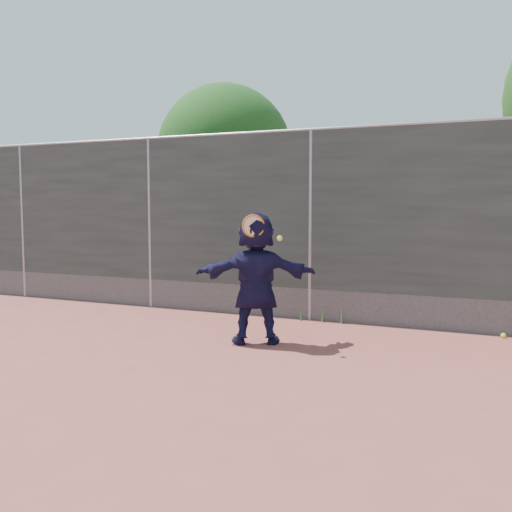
% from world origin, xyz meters
% --- Properties ---
extents(ground, '(80.00, 80.00, 0.00)m').
position_xyz_m(ground, '(0.00, 0.00, 0.00)').
color(ground, '#9E4C42').
rests_on(ground, ground).
extents(player, '(1.68, 1.15, 1.74)m').
position_xyz_m(player, '(-0.18, 1.74, 0.87)').
color(player, '#151438').
rests_on(player, ground).
extents(ball_ground, '(0.07, 0.07, 0.07)m').
position_xyz_m(ball_ground, '(2.85, 3.35, 0.03)').
color(ball_ground, '#FCFC38').
rests_on(ball_ground, ground).
extents(fence, '(20.00, 0.06, 3.03)m').
position_xyz_m(fence, '(-0.00, 3.50, 1.58)').
color(fence, '#38423D').
rests_on(fence, ground).
extents(swing_action, '(0.53, 0.17, 0.51)m').
position_xyz_m(swing_action, '(-0.09, 1.54, 1.53)').
color(swing_action, '#C16A12').
rests_on(swing_action, ground).
extents(tree_left, '(3.15, 3.00, 4.53)m').
position_xyz_m(tree_left, '(-2.85, 6.55, 2.94)').
color(tree_left, '#382314').
rests_on(tree_left, ground).
extents(weed_clump, '(0.68, 0.07, 0.30)m').
position_xyz_m(weed_clump, '(0.29, 3.38, 0.13)').
color(weed_clump, '#387226').
rests_on(weed_clump, ground).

